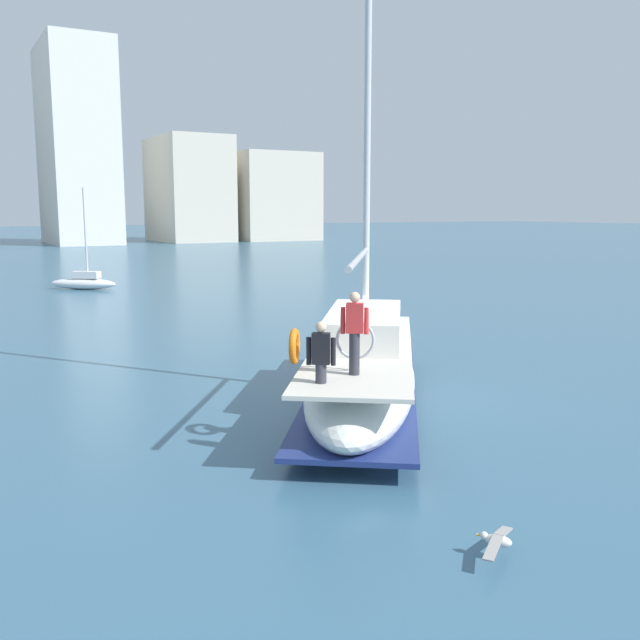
# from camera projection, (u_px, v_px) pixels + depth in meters

# --- Properties ---
(ground_plane) EXTENTS (400.00, 400.00, 0.00)m
(ground_plane) POSITION_uv_depth(u_px,v_px,m) (375.00, 392.00, 17.74)
(ground_plane) COLOR #38607A
(main_sailboat) EXTENTS (7.56, 9.19, 12.98)m
(main_sailboat) POSITION_uv_depth(u_px,v_px,m) (362.00, 369.00, 16.27)
(main_sailboat) COLOR white
(main_sailboat) RESTS_ON ground
(moored_catamaran) EXTENTS (3.71, 3.19, 5.81)m
(moored_catamaran) POSITION_uv_depth(u_px,v_px,m) (84.00, 281.00, 40.67)
(moored_catamaran) COLOR white
(moored_catamaran) RESTS_ON ground
(seagull) EXTENTS (0.96, 0.69, 0.17)m
(seagull) POSITION_uv_depth(u_px,v_px,m) (497.00, 540.00, 9.25)
(seagull) COLOR silver
(seagull) RESTS_ON ground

